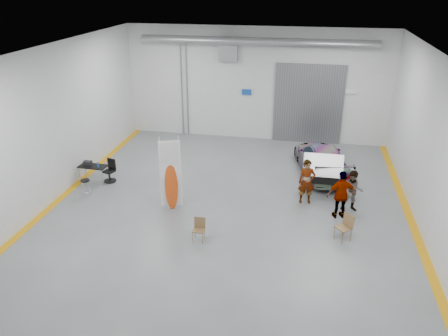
% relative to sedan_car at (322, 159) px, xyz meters
% --- Properties ---
extents(ground, '(16.00, 16.00, 0.00)m').
position_rel_sedan_car_xyz_m(ground, '(-3.58, -3.93, -0.68)').
color(ground, slate).
rests_on(ground, ground).
extents(room_shell, '(14.02, 16.18, 6.01)m').
position_rel_sedan_car_xyz_m(room_shell, '(-3.34, -1.71, 3.40)').
color(room_shell, silver).
rests_on(room_shell, ground).
extents(sedan_car, '(2.84, 4.99, 1.36)m').
position_rel_sedan_car_xyz_m(sedan_car, '(0.00, 0.00, 0.00)').
color(sedan_car, silver).
rests_on(sedan_car, ground).
extents(person_a, '(0.73, 0.54, 1.82)m').
position_rel_sedan_car_xyz_m(person_a, '(-0.63, -3.02, 0.23)').
color(person_a, '#936E50').
rests_on(person_a, ground).
extents(person_b, '(0.81, 0.63, 1.66)m').
position_rel_sedan_car_xyz_m(person_b, '(1.12, -3.34, 0.15)').
color(person_b, slate).
rests_on(person_b, ground).
extents(person_c, '(1.17, 0.74, 1.88)m').
position_rel_sedan_car_xyz_m(person_c, '(0.65, -3.95, 0.26)').
color(person_c, olive).
rests_on(person_c, ground).
extents(surfboard_display, '(0.80, 0.42, 2.96)m').
position_rel_sedan_car_xyz_m(surfboard_display, '(-5.79, -4.49, 0.52)').
color(surfboard_display, white).
rests_on(surfboard_display, ground).
extents(folding_chair_near, '(0.39, 0.40, 0.82)m').
position_rel_sedan_car_xyz_m(folding_chair_near, '(-4.14, -6.51, -0.43)').
color(folding_chair_near, brown).
rests_on(folding_chair_near, ground).
extents(folding_chair_far, '(0.63, 0.73, 0.96)m').
position_rel_sedan_car_xyz_m(folding_chair_far, '(0.69, -5.53, -0.38)').
color(folding_chair_far, brown).
rests_on(folding_chair_far, ground).
extents(shop_stool, '(0.38, 0.38, 0.74)m').
position_rel_sedan_car_xyz_m(shop_stool, '(-9.46, -4.20, -0.31)').
color(shop_stool, black).
rests_on(shop_stool, ground).
extents(work_table, '(1.23, 0.66, 0.98)m').
position_rel_sedan_car_xyz_m(work_table, '(-9.84, -2.86, 0.08)').
color(work_table, gray).
rests_on(work_table, ground).
extents(office_chair, '(0.55, 0.57, 1.00)m').
position_rel_sedan_car_xyz_m(office_chair, '(-9.12, -2.66, -0.24)').
color(office_chair, black).
rests_on(office_chair, ground).
extents(trunk_lid, '(1.59, 0.96, 0.04)m').
position_rel_sedan_car_xyz_m(trunk_lid, '(0.00, -2.10, 0.70)').
color(trunk_lid, silver).
rests_on(trunk_lid, sedan_car).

